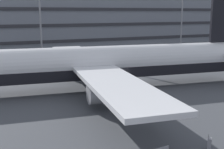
{
  "coord_description": "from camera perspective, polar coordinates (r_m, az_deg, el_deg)",
  "views": [
    {
      "loc": [
        -13.41,
        -26.94,
        8.32
      ],
      "look_at": [
        -2.79,
        -3.65,
        3.0
      ],
      "focal_mm": 48.26,
      "sensor_mm": 36.0,
      "label": 1
    }
  ],
  "objects": [
    {
      "name": "airliner",
      "position": [
        32.43,
        -5.13,
        1.87
      ],
      "size": [
        42.83,
        34.93,
        10.01
      ],
      "color": "silver",
      "rests_on": "ground_plane"
    },
    {
      "name": "ground_plane",
      "position": [
        31.22,
        1.88,
        -3.72
      ],
      "size": [
        600.0,
        600.0,
        0.0
      ],
      "primitive_type": "plane",
      "color": "#424449"
    },
    {
      "name": "terminal_structure",
      "position": [
        76.12,
        -14.62,
        10.52
      ],
      "size": [
        135.88,
        15.1,
        14.38
      ],
      "color": "slate",
      "rests_on": "ground_plane"
    },
    {
      "name": "suitcase_silver",
      "position": [
        19.88,
        17.96,
        -12.37
      ],
      "size": [
        0.47,
        0.47,
        0.96
      ],
      "color": "gray",
      "rests_on": "ground_plane"
    }
  ]
}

